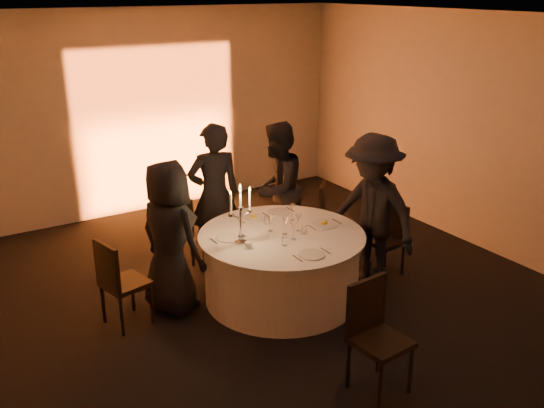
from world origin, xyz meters
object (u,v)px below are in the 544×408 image
chair_front (374,329)px  chair_right (389,235)px  guest_right (372,212)px  guest_left (170,238)px  guest_back_left (214,195)px  coffee_cup (248,245)px  chair_left (118,279)px  chair_back_left (178,228)px  candelabra (241,223)px  banquet_table (282,266)px  chair_back_right (314,211)px  guest_back_right (277,189)px

chair_front → chair_right: bearing=39.6°
guest_right → guest_left: bearing=-119.1°
guest_right → guest_back_left: bearing=-151.1°
chair_right → chair_front: (-1.62, -1.61, 0.07)m
chair_front → coffee_cup: size_ratio=8.93×
chair_front → guest_right: (1.23, 1.50, 0.34)m
chair_front → guest_left: (-0.94, 2.14, 0.27)m
chair_left → guest_back_left: bearing=-74.4°
chair_back_left → candelabra: 1.48m
chair_front → guest_left: guest_left is taller
guest_back_left → banquet_table: bearing=109.4°
guest_right → candelabra: (-1.55, 0.24, 0.10)m
chair_front → guest_back_left: 2.94m
candelabra → chair_back_right: bearing=31.2°
chair_right → coffee_cup: bearing=-94.8°
chair_left → guest_back_right: (2.34, 0.73, 0.33)m
chair_back_right → chair_right: size_ratio=1.00×
chair_back_left → coffee_cup: size_ratio=7.94×
guest_right → coffee_cup: size_ratio=16.21×
chair_right → guest_left: 2.63m
banquet_table → chair_right: bearing=-4.7°
chair_left → guest_right: 2.84m
guest_right → coffee_cup: guest_right is taller
chair_back_right → chair_front: chair_front is taller
guest_back_right → chair_back_right: bearing=140.1°
chair_back_right → coffee_cup: bearing=-11.4°
chair_front → coffee_cup: chair_front is taller
chair_left → chair_front: size_ratio=0.95×
chair_back_left → chair_right: size_ratio=1.02×
chair_front → guest_back_left: (-0.03, 2.92, 0.34)m
chair_right → guest_left: (-2.56, 0.53, 0.34)m
guest_right → coffee_cup: 1.55m
chair_right → candelabra: size_ratio=1.32×
chair_right → chair_back_right: bearing=-170.9°
guest_right → candelabra: size_ratio=2.74×
chair_back_right → candelabra: candelabra is taller
banquet_table → chair_back_right: 1.54m
guest_back_left → guest_right: same height
banquet_table → guest_right: (1.05, -0.23, 0.51)m
guest_back_right → candelabra: 1.57m
guest_back_right → guest_right: (0.42, -1.33, 0.04)m
candelabra → guest_right: bearing=-9.0°
chair_right → guest_back_left: (-1.65, 1.32, 0.41)m
chair_back_right → coffee_cup: size_ratio=7.80×
chair_back_right → chair_right: 1.17m
banquet_table → guest_left: 1.27m
chair_right → coffee_cup: (-1.93, -0.01, 0.32)m
banquet_table → guest_right: size_ratio=1.01×
guest_left → coffee_cup: (0.63, -0.55, -0.02)m
guest_back_right → guest_right: guest_right is taller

